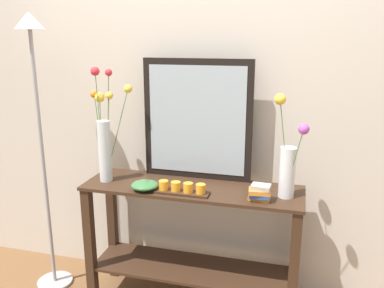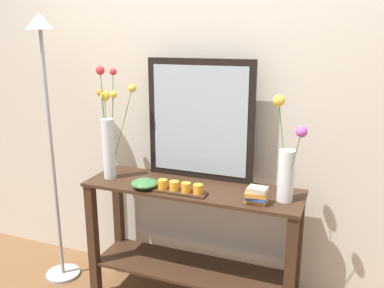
# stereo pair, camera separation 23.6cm
# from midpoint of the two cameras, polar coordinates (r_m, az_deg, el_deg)

# --- Properties ---
(wall_back) EXTENTS (6.40, 0.08, 2.70)m
(wall_back) POSITION_cam_midpoint_polar(r_m,az_deg,el_deg) (2.61, 5.16, 7.62)
(wall_back) COLOR beige
(wall_back) RESTS_ON ground
(console_table) EXTENTS (1.33, 0.40, 0.80)m
(console_table) POSITION_cam_midpoint_polar(r_m,az_deg,el_deg) (2.57, 2.69, -12.44)
(console_table) COLOR #382316
(console_table) RESTS_ON ground
(mirror_leaning) EXTENTS (0.69, 0.03, 0.75)m
(mirror_leaning) POSITION_cam_midpoint_polar(r_m,az_deg,el_deg) (2.50, 3.84, 3.34)
(mirror_leaning) COLOR black
(mirror_leaning) RESTS_ON console_table
(tall_vase_left) EXTENTS (0.28, 0.17, 0.70)m
(tall_vase_left) POSITION_cam_midpoint_polar(r_m,az_deg,el_deg) (2.56, -9.07, 1.48)
(tall_vase_left) COLOR silver
(tall_vase_left) RESTS_ON console_table
(vase_right) EXTENTS (0.19, 0.13, 0.58)m
(vase_right) POSITION_cam_midpoint_polar(r_m,az_deg,el_deg) (2.26, 16.14, -3.06)
(vase_right) COLOR silver
(vase_right) RESTS_ON console_table
(candle_tray) EXTENTS (0.32, 0.09, 0.07)m
(candle_tray) POSITION_cam_midpoint_polar(r_m,az_deg,el_deg) (2.34, 1.21, -6.34)
(candle_tray) COLOR #382316
(candle_tray) RESTS_ON console_table
(decorative_bowl) EXTENTS (0.16, 0.16, 0.05)m
(decorative_bowl) POSITION_cam_midpoint_polar(r_m,az_deg,el_deg) (2.41, -3.92, -5.62)
(decorative_bowl) COLOR #38703D
(decorative_bowl) RESTS_ON console_table
(book_stack) EXTENTS (0.13, 0.11, 0.09)m
(book_stack) POSITION_cam_midpoint_polar(r_m,az_deg,el_deg) (2.24, 12.12, -7.16)
(book_stack) COLOR orange
(book_stack) RESTS_ON console_table
(floor_lamp) EXTENTS (0.24, 0.24, 1.82)m
(floor_lamp) POSITION_cam_midpoint_polar(r_m,az_deg,el_deg) (2.75, -17.43, 4.84)
(floor_lamp) COLOR #9E9EA3
(floor_lamp) RESTS_ON ground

